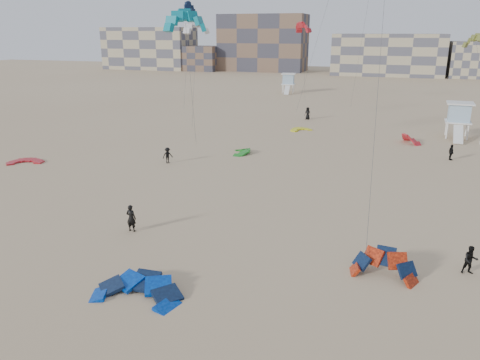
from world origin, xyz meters
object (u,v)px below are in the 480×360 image
(kite_ground_orange, at_px, (383,276))
(lifeguard_tower_near, at_px, (458,120))
(kite_ground_blue, at_px, (137,296))
(kitesurfer_main, at_px, (131,218))

(kite_ground_orange, height_order, lifeguard_tower_near, lifeguard_tower_near)
(kite_ground_blue, height_order, kitesurfer_main, kitesurfer_main)
(kitesurfer_main, xyz_separation_m, lifeguard_tower_near, (23.89, 38.16, 1.24))
(kitesurfer_main, height_order, lifeguard_tower_near, lifeguard_tower_near)
(kite_ground_blue, relative_size, kite_ground_orange, 1.33)
(kite_ground_orange, bearing_deg, kite_ground_blue, -146.18)
(kite_ground_orange, bearing_deg, lifeguard_tower_near, 86.08)
(kite_ground_blue, relative_size, lifeguard_tower_near, 0.78)
(kite_ground_blue, distance_m, kite_ground_orange, 13.18)
(kite_ground_blue, height_order, lifeguard_tower_near, lifeguard_tower_near)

